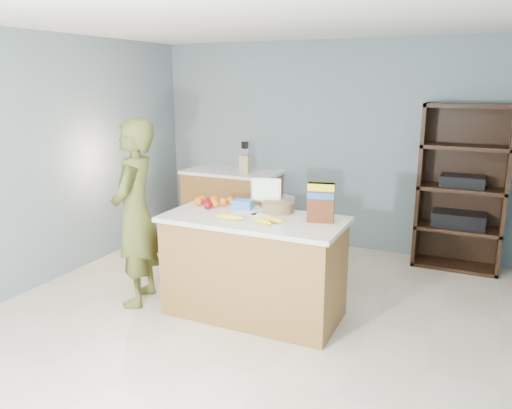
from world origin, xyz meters
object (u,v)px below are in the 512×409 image
at_px(cereal_box, 321,200).
at_px(shelving_unit, 462,191).
at_px(counter_peninsula, 254,270).
at_px(tv, 266,191).
at_px(person, 135,213).

bearing_deg(cereal_box, shelving_unit, 63.27).
relative_size(counter_peninsula, shelving_unit, 0.87).
xyz_separation_m(shelving_unit, cereal_box, (-0.99, -1.96, 0.23)).
height_order(shelving_unit, tv, shelving_unit).
height_order(counter_peninsula, shelving_unit, shelving_unit).
xyz_separation_m(tv, cereal_box, (0.59, -0.23, 0.03)).
bearing_deg(cereal_box, person, -170.10).
relative_size(shelving_unit, person, 1.05).
xyz_separation_m(counter_peninsula, cereal_box, (0.56, 0.09, 0.68)).
relative_size(shelving_unit, cereal_box, 5.49).
bearing_deg(tv, person, -153.88).
distance_m(tv, cereal_box, 0.64).
distance_m(counter_peninsula, cereal_box, 0.88).
bearing_deg(cereal_box, tv, 158.27).
xyz_separation_m(person, tv, (1.07, 0.52, 0.20)).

